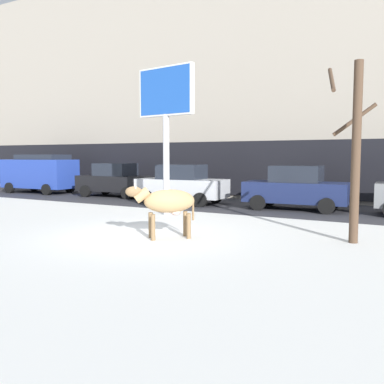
{
  "coord_description": "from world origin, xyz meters",
  "views": [
    {
      "loc": [
        6.94,
        -9.37,
        2.25
      ],
      "look_at": [
        0.42,
        2.23,
        1.1
      ],
      "focal_mm": 39.34,
      "sensor_mm": 36.0,
      "label": 1
    }
  ],
  "objects_px": {
    "car_navy_sedan": "(296,188)",
    "bare_tree_left_lot": "(355,147)",
    "pedestrian_near_billboard": "(295,183)",
    "car_blue_van": "(40,172)",
    "car_black_sedan": "(115,180)",
    "billboard": "(166,100)",
    "cow_tan": "(167,202)",
    "car_silver_sedan": "(182,184)"
  },
  "relations": [
    {
      "from": "car_blue_van",
      "to": "pedestrian_near_billboard",
      "type": "relative_size",
      "value": 2.72
    },
    {
      "from": "car_black_sedan",
      "to": "car_silver_sedan",
      "type": "relative_size",
      "value": 1.0
    },
    {
      "from": "billboard",
      "to": "car_blue_van",
      "type": "bearing_deg",
      "value": 160.25
    },
    {
      "from": "cow_tan",
      "to": "pedestrian_near_billboard",
      "type": "bearing_deg",
      "value": 87.78
    },
    {
      "from": "car_silver_sedan",
      "to": "car_blue_van",
      "type": "bearing_deg",
      "value": 176.06
    },
    {
      "from": "car_black_sedan",
      "to": "car_silver_sedan",
      "type": "distance_m",
      "value": 5.0
    },
    {
      "from": "cow_tan",
      "to": "pedestrian_near_billboard",
      "type": "xyz_separation_m",
      "value": [
        0.43,
        11.11,
        -0.11
      ]
    },
    {
      "from": "cow_tan",
      "to": "car_navy_sedan",
      "type": "distance_m",
      "value": 7.88
    },
    {
      "from": "billboard",
      "to": "car_silver_sedan",
      "type": "distance_m",
      "value": 5.11
    },
    {
      "from": "car_black_sedan",
      "to": "billboard",
      "type": "bearing_deg",
      "value": -36.2
    },
    {
      "from": "car_black_sedan",
      "to": "cow_tan",
      "type": "bearing_deg",
      "value": -43.87
    },
    {
      "from": "car_navy_sedan",
      "to": "car_black_sedan",
      "type": "bearing_deg",
      "value": 176.0
    },
    {
      "from": "car_black_sedan",
      "to": "car_navy_sedan",
      "type": "bearing_deg",
      "value": -4.0
    },
    {
      "from": "cow_tan",
      "to": "bare_tree_left_lot",
      "type": "relative_size",
      "value": 0.36
    },
    {
      "from": "car_navy_sedan",
      "to": "pedestrian_near_billboard",
      "type": "xyz_separation_m",
      "value": [
        -0.96,
        3.35,
        -0.03
      ]
    },
    {
      "from": "cow_tan",
      "to": "car_silver_sedan",
      "type": "distance_m",
      "value": 8.38
    },
    {
      "from": "cow_tan",
      "to": "bare_tree_left_lot",
      "type": "distance_m",
      "value": 5.09
    },
    {
      "from": "car_navy_sedan",
      "to": "bare_tree_left_lot",
      "type": "xyz_separation_m",
      "value": [
        3.1,
        -5.88,
        1.56
      ]
    },
    {
      "from": "car_navy_sedan",
      "to": "pedestrian_near_billboard",
      "type": "distance_m",
      "value": 3.49
    },
    {
      "from": "car_black_sedan",
      "to": "bare_tree_left_lot",
      "type": "xyz_separation_m",
      "value": [
        13.3,
        -6.6,
        1.56
      ]
    },
    {
      "from": "pedestrian_near_billboard",
      "to": "cow_tan",
      "type": "bearing_deg",
      "value": -92.22
    },
    {
      "from": "car_black_sedan",
      "to": "pedestrian_near_billboard",
      "type": "bearing_deg",
      "value": 15.93
    },
    {
      "from": "billboard",
      "to": "car_silver_sedan",
      "type": "relative_size",
      "value": 1.29
    },
    {
      "from": "car_black_sedan",
      "to": "bare_tree_left_lot",
      "type": "relative_size",
      "value": 0.93
    },
    {
      "from": "car_navy_sedan",
      "to": "car_blue_van",
      "type": "bearing_deg",
      "value": 178.7
    },
    {
      "from": "cow_tan",
      "to": "car_silver_sedan",
      "type": "xyz_separation_m",
      "value": [
        -3.93,
        7.4,
        -0.09
      ]
    },
    {
      "from": "pedestrian_near_billboard",
      "to": "bare_tree_left_lot",
      "type": "xyz_separation_m",
      "value": [
        4.06,
        -9.23,
        1.59
      ]
    },
    {
      "from": "billboard",
      "to": "pedestrian_near_billboard",
      "type": "relative_size",
      "value": 3.21
    },
    {
      "from": "car_navy_sedan",
      "to": "bare_tree_left_lot",
      "type": "distance_m",
      "value": 6.83
    },
    {
      "from": "car_blue_van",
      "to": "pedestrian_near_billboard",
      "type": "bearing_deg",
      "value": 11.44
    },
    {
      "from": "bare_tree_left_lot",
      "to": "billboard",
      "type": "bearing_deg",
      "value": 164.17
    },
    {
      "from": "cow_tan",
      "to": "car_black_sedan",
      "type": "bearing_deg",
      "value": 136.13
    },
    {
      "from": "cow_tan",
      "to": "pedestrian_near_billboard",
      "type": "relative_size",
      "value": 0.95
    },
    {
      "from": "car_navy_sedan",
      "to": "pedestrian_near_billboard",
      "type": "height_order",
      "value": "car_navy_sedan"
    },
    {
      "from": "billboard",
      "to": "pedestrian_near_billboard",
      "type": "bearing_deg",
      "value": 67.88
    },
    {
      "from": "car_blue_van",
      "to": "car_black_sedan",
      "type": "relative_size",
      "value": 1.09
    },
    {
      "from": "car_black_sedan",
      "to": "car_blue_van",
      "type": "bearing_deg",
      "value": -176.33
    },
    {
      "from": "car_blue_van",
      "to": "car_navy_sedan",
      "type": "relative_size",
      "value": 1.09
    },
    {
      "from": "car_blue_van",
      "to": "car_black_sedan",
      "type": "xyz_separation_m",
      "value": [
        5.55,
        0.36,
        -0.33
      ]
    },
    {
      "from": "car_silver_sedan",
      "to": "pedestrian_near_billboard",
      "type": "xyz_separation_m",
      "value": [
        4.36,
        3.71,
        -0.03
      ]
    },
    {
      "from": "cow_tan",
      "to": "bare_tree_left_lot",
      "type": "height_order",
      "value": "bare_tree_left_lot"
    },
    {
      "from": "car_blue_van",
      "to": "bare_tree_left_lot",
      "type": "height_order",
      "value": "bare_tree_left_lot"
    }
  ]
}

